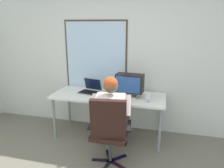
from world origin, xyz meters
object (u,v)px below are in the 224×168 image
office_chair (109,128)px  person_seated (112,115)px  desk (108,98)px  wine_glass (148,96)px  cd_case (105,97)px  crt_monitor (130,84)px  laptop (91,89)px

office_chair → person_seated: (-0.03, 0.27, 0.07)m
desk → office_chair: bearing=-74.2°
person_seated → wine_glass: bearing=37.2°
desk → person_seated: bearing=-70.1°
office_chair → cd_case: size_ratio=6.73×
desk → office_chair: 0.85m
cd_case → wine_glass: bearing=-3.3°
desk → cd_case: bearing=-99.7°
crt_monitor → cd_case: crt_monitor is taller
desk → crt_monitor: size_ratio=4.11×
desk → cd_case: 0.16m
office_chair → crt_monitor: 0.91m
crt_monitor → laptop: bearing=173.6°
office_chair → wine_glass: bearing=54.9°
person_seated → cd_case: 0.47m
office_chair → person_seated: person_seated is taller
desk → office_chair: office_chair is taller
desk → person_seated: size_ratio=1.51×
crt_monitor → laptop: size_ratio=1.17×
office_chair → laptop: office_chair is taller
office_chair → desk: bearing=105.8°
person_seated → crt_monitor: bearing=74.2°
crt_monitor → wine_glass: crt_monitor is taller
wine_glass → crt_monitor: bearing=149.4°
office_chair → person_seated: 0.28m
wine_glass → cd_case: size_ratio=0.97×
office_chair → wine_glass: office_chair is taller
office_chair → crt_monitor: size_ratio=2.25×
desk → crt_monitor: (0.35, 0.00, 0.28)m
person_seated → crt_monitor: (0.15, 0.54, 0.32)m
desk → wine_glass: 0.71m
crt_monitor → laptop: 0.71m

